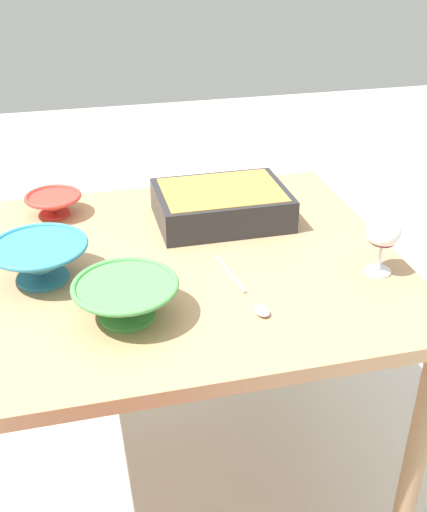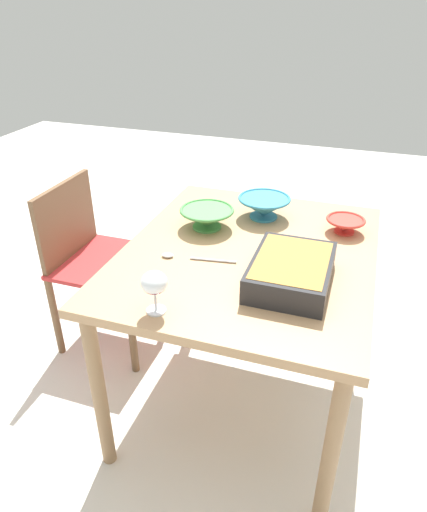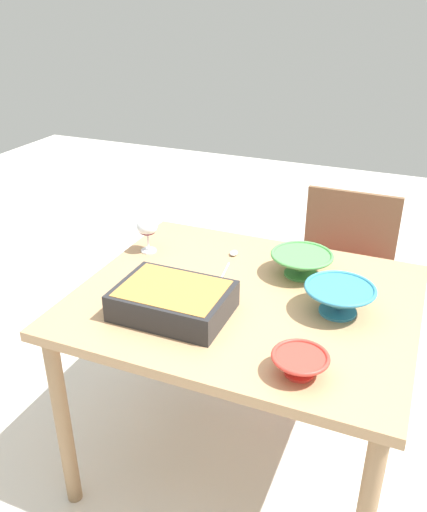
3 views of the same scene
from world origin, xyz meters
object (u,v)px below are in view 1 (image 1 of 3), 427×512
dining_table (172,291)px  mixing_bowl (126,298)px  serving_spoon (249,296)px  serving_bowl (40,260)px  wine_glass (383,235)px  casserole_dish (221,203)px  small_bowl (54,203)px

dining_table → mixing_bowl: size_ratio=4.98×
dining_table → serving_spoon: (0.14, -0.21, 0.09)m
dining_table → mixing_bowl: (-0.13, -0.21, 0.13)m
serving_bowl → serving_spoon: size_ratio=0.81×
wine_glass → serving_bowl: (-0.76, 0.15, -0.05)m
casserole_dish → serving_spoon: casserole_dish is taller
dining_table → casserole_dish: 0.29m
dining_table → casserole_dish: (0.17, 0.19, 0.14)m
small_bowl → serving_spoon: bearing=-52.9°
mixing_bowl → serving_spoon: size_ratio=0.80×
mixing_bowl → serving_spoon: 0.27m
dining_table → small_bowl: size_ratio=7.12×
wine_glass → serving_bowl: size_ratio=0.62×
small_bowl → serving_bowl: 0.34m
mixing_bowl → small_bowl: mixing_bowl is taller
mixing_bowl → serving_spoon: (0.27, 0.01, -0.04)m
serving_spoon → serving_bowl: bearing=156.4°
dining_table → mixing_bowl: bearing=-121.5°
dining_table → wine_glass: size_ratio=7.93×
small_bowl → serving_bowl: size_ratio=0.70×
wine_glass → mixing_bowl: 0.60m
wine_glass → casserole_dish: wine_glass is taller
mixing_bowl → serving_bowl: size_ratio=0.99×
mixing_bowl → dining_table: bearing=58.5°
serving_bowl → wine_glass: bearing=-11.4°
wine_glass → serving_spoon: (-0.33, -0.04, -0.09)m
casserole_dish → mixing_bowl: bearing=-127.3°
dining_table → serving_spoon: bearing=-56.6°
dining_table → small_bowl: 0.44m
mixing_bowl → small_bowl: (-0.14, 0.54, -0.01)m
casserole_dish → serving_bowl: serving_bowl is taller
wine_glass → dining_table: bearing=159.8°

